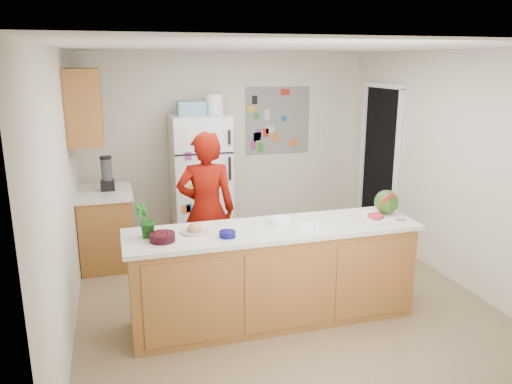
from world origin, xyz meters
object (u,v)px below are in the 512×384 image
object	(u,v)px
person	(206,211)
watermelon	(386,202)
cherry_bowl	(162,237)
refrigerator	(201,179)

from	to	relation	value
person	watermelon	bearing A→B (deg)	159.76
person	cherry_bowl	distance (m)	1.16
person	refrigerator	bearing A→B (deg)	-89.60
refrigerator	person	world-z (taller)	refrigerator
refrigerator	person	bearing A→B (deg)	-97.68
refrigerator	watermelon	world-z (taller)	refrigerator
refrigerator	cherry_bowl	xyz separation A→B (m)	(-0.76, -2.46, 0.11)
person	watermelon	distance (m)	1.85
refrigerator	watermelon	bearing A→B (deg)	-58.47
person	watermelon	world-z (taller)	person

